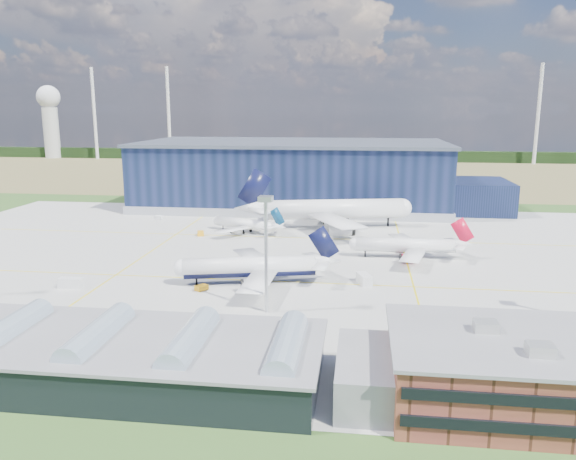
# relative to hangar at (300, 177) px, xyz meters

# --- Properties ---
(ground) EXTENTS (600.00, 600.00, 0.00)m
(ground) POSITION_rel_hangar_xyz_m (-2.81, -94.80, -11.62)
(ground) COLOR #27501E
(ground) RESTS_ON ground
(apron) EXTENTS (220.00, 160.00, 0.08)m
(apron) POSITION_rel_hangar_xyz_m (-2.81, -84.80, -11.59)
(apron) COLOR #ADADA7
(apron) RESTS_ON ground
(farmland) EXTENTS (600.00, 220.00, 0.01)m
(farmland) POSITION_rel_hangar_xyz_m (-2.81, 125.20, -11.62)
(farmland) COLOR olive
(farmland) RESTS_ON ground
(treeline) EXTENTS (600.00, 8.00, 8.00)m
(treeline) POSITION_rel_hangar_xyz_m (-2.81, 205.20, -7.62)
(treeline) COLOR black
(treeline) RESTS_ON ground
(horizon_dressing) EXTENTS (440.20, 18.00, 70.00)m
(horizon_dressing) POSITION_rel_hangar_xyz_m (-194.11, 199.58, 22.58)
(horizon_dressing) COLOR white
(horizon_dressing) RESTS_ON ground
(hangar) EXTENTS (145.00, 62.00, 26.10)m
(hangar) POSITION_rel_hangar_xyz_m (0.00, 0.00, 0.00)
(hangar) COLOR #101B37
(hangar) RESTS_ON ground
(ops_building) EXTENTS (46.00, 23.00, 10.90)m
(ops_building) POSITION_rel_hangar_xyz_m (52.20, -154.81, -6.82)
(ops_building) COLOR brown
(ops_building) RESTS_ON ground
(glass_concourse) EXTENTS (78.00, 23.00, 8.60)m
(glass_concourse) POSITION_rel_hangar_xyz_m (-9.26, -154.80, -7.93)
(glass_concourse) COLOR black
(glass_concourse) RESTS_ON ground
(light_mast_center) EXTENTS (2.60, 2.60, 23.00)m
(light_mast_center) POSITION_rel_hangar_xyz_m (7.19, -124.80, 3.82)
(light_mast_center) COLOR silver
(light_mast_center) RESTS_ON ground
(airliner_navy) EXTENTS (46.57, 45.96, 12.60)m
(airliner_navy) POSITION_rel_hangar_xyz_m (0.34, -106.80, -5.32)
(airliner_navy) COLOR white
(airliner_navy) RESTS_ON ground
(airliner_red) EXTENTS (34.72, 34.03, 10.90)m
(airliner_red) POSITION_rel_hangar_xyz_m (36.90, -79.64, -6.17)
(airliner_red) COLOR white
(airliner_red) RESTS_ON ground
(airliner_widebody) EXTENTS (71.04, 70.05, 19.48)m
(airliner_widebody) POSITION_rel_hangar_xyz_m (15.98, -43.11, -1.88)
(airliner_widebody) COLOR white
(airliner_widebody) RESTS_ON ground
(airliner_regional) EXTENTS (36.91, 36.59, 9.20)m
(airliner_regional) POSITION_rel_hangar_xyz_m (-11.73, -54.80, -7.02)
(airliner_regional) COLOR white
(airliner_regional) RESTS_ON ground
(gse_tug_a) EXTENTS (3.77, 4.40, 1.57)m
(gse_tug_a) POSITION_rel_hangar_xyz_m (1.47, -92.20, -10.83)
(gse_tug_a) COLOR #FDAA16
(gse_tug_a) RESTS_ON ground
(gse_tug_b) EXTENTS (2.99, 3.19, 1.15)m
(gse_tug_b) POSITION_rel_hangar_xyz_m (-9.26, -113.24, -11.04)
(gse_tug_b) COLOR #FDAA16
(gse_tug_b) RESTS_ON ground
(gse_van_a) EXTENTS (5.32, 2.49, 2.28)m
(gse_van_a) POSITION_rel_hangar_xyz_m (-38.55, -115.39, -10.48)
(gse_van_a) COLOR silver
(gse_van_a) RESTS_ON ground
(gse_cart_a) EXTENTS (2.84, 3.59, 1.37)m
(gse_cart_a) POSITION_rel_hangar_xyz_m (25.13, -45.84, -10.93)
(gse_cart_a) COLOR silver
(gse_cart_a) RESTS_ON ground
(gse_van_b) EXTENTS (3.85, 5.58, 2.34)m
(gse_van_b) POSITION_rel_hangar_xyz_m (26.16, -103.99, -10.45)
(gse_van_b) COLOR silver
(gse_van_b) RESTS_ON ground
(gse_tug_c) EXTENTS (2.80, 3.61, 1.39)m
(gse_tug_c) POSITION_rel_hangar_xyz_m (-24.69, -60.59, -10.92)
(gse_tug_c) COLOR #FDAA16
(gse_tug_c) RESTS_ON ground
(gse_cart_b) EXTENTS (3.70, 2.95, 1.40)m
(gse_cart_b) POSITION_rel_hangar_xyz_m (-46.81, -37.35, -10.91)
(gse_cart_b) COLOR silver
(gse_cart_b) RESTS_ON ground
(gse_van_c) EXTENTS (5.81, 3.44, 2.63)m
(gse_van_c) POSITION_rel_hangar_xyz_m (32.09, -140.80, -10.30)
(gse_van_c) COLOR silver
(gse_van_c) RESTS_ON ground
(airstair) EXTENTS (3.61, 5.17, 3.07)m
(airstair) POSITION_rel_hangar_xyz_m (-17.03, -140.61, -10.08)
(airstair) COLOR silver
(airstair) RESTS_ON ground
(car_a) EXTENTS (3.14, 1.31, 1.06)m
(car_a) POSITION_rel_hangar_xyz_m (1.38, -132.09, -11.09)
(car_a) COLOR #99999E
(car_a) RESTS_ON ground
(car_b) EXTENTS (3.75, 1.79, 1.19)m
(car_b) POSITION_rel_hangar_xyz_m (-15.09, -131.41, -11.02)
(car_b) COLOR #99999E
(car_b) RESTS_ON ground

